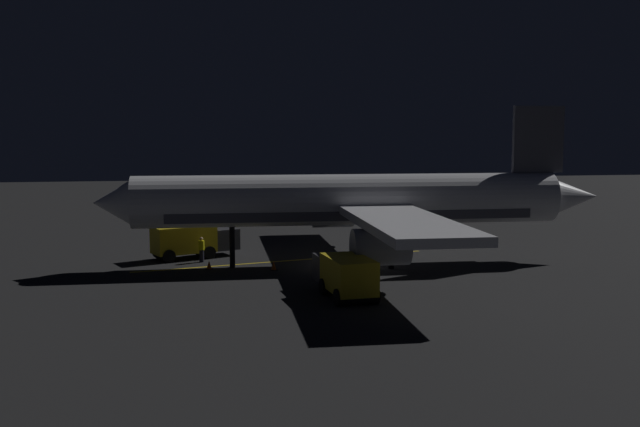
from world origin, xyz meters
name	(u,v)px	position (x,y,z in m)	size (l,w,h in m)	color
ground_plane	(349,266)	(0.00, 0.00, -0.10)	(180.00, 180.00, 0.20)	black
apron_guide_stripe	(286,261)	(2.05, 4.00, 0.00)	(0.24, 21.35, 0.01)	gold
airliner	(358,202)	(-0.02, -0.59, 4.20)	(33.04, 34.59, 10.70)	white
baggage_truck	(192,241)	(4.48, 10.40, 1.22)	(4.15, 6.38, 2.33)	gold
catering_truck	(345,275)	(-9.41, 2.39, 1.18)	(5.87, 2.66, 2.25)	gold
ground_crew_worker	(202,249)	(2.65, 9.80, 0.89)	(0.40, 0.40, 1.74)	black
traffic_cone_near_left	(274,266)	(-1.13, 5.27, 0.25)	(0.50, 0.50, 0.55)	#EA590F
traffic_cone_near_right	(172,258)	(3.37, 11.81, 0.25)	(0.50, 0.50, 0.55)	#EA590F
traffic_cone_under_wing	(228,245)	(8.29, 7.63, 0.25)	(0.50, 0.50, 0.55)	#EA590F
traffic_cone_far	(209,265)	(0.00, 9.38, 0.25)	(0.50, 0.50, 0.55)	#EA590F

